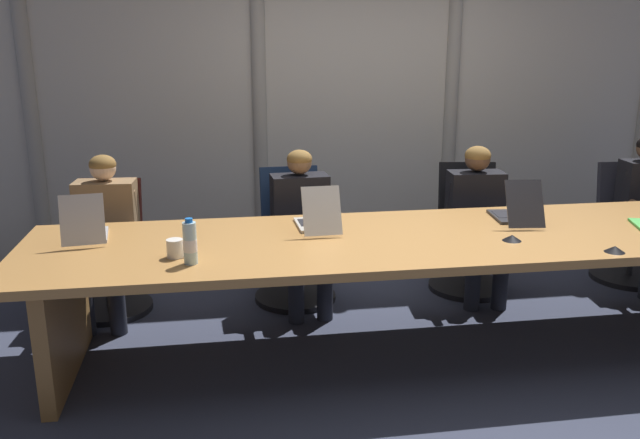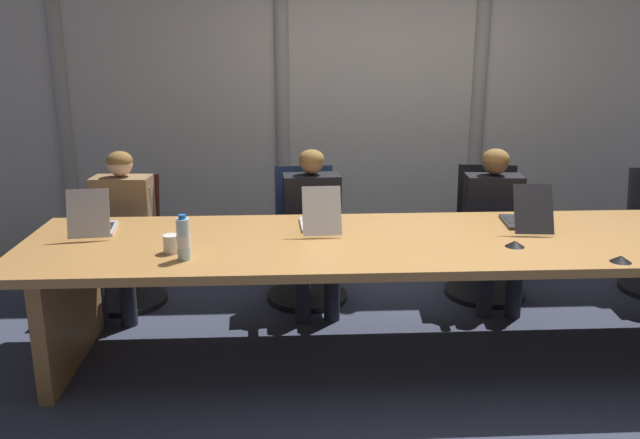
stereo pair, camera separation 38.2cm
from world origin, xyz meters
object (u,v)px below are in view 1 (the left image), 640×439
at_px(office_chair_left_mid, 294,251).
at_px(conference_mic_middle, 512,238).
at_px(laptop_left_end, 85,231).
at_px(laptop_left_mid, 317,220).
at_px(water_bottle_primary, 190,243).
at_px(office_chair_center, 468,243).
at_px(laptop_center, 515,212).
at_px(office_chair_right_mid, 630,236).
at_px(office_chair_left_end, 108,263).
at_px(person_left_end, 105,229).
at_px(coffee_mug_near, 176,248).
at_px(person_left_mid, 302,221).
at_px(conference_mic_left_side, 615,249).
at_px(person_center, 478,213).

bearing_deg(office_chair_left_mid, conference_mic_middle, 41.10).
distance_m(laptop_left_end, laptop_left_mid, 1.36).
xyz_separation_m(laptop_left_end, water_bottle_primary, (0.62, -0.52, 0.05)).
height_order(office_chair_center, water_bottle_primary, water_bottle_primary).
xyz_separation_m(laptop_center, office_chair_left_mid, (-1.34, 0.77, -0.44)).
bearing_deg(water_bottle_primary, office_chair_right_mid, 20.73).
distance_m(office_chair_left_end, office_chair_right_mid, 4.05).
xyz_separation_m(person_left_end, coffee_mug_near, (0.53, -1.01, 0.16)).
height_order(office_chair_right_mid, person_left_mid, person_left_mid).
bearing_deg(laptop_center, laptop_left_mid, 95.50).
bearing_deg(office_chair_right_mid, conference_mic_middle, -51.38).
bearing_deg(water_bottle_primary, coffee_mug_near, 124.64).
height_order(office_chair_center, person_left_mid, person_left_mid).
bearing_deg(laptop_left_end, laptop_left_mid, -96.06).
height_order(laptop_left_end, office_chair_left_end, laptop_left_end).
distance_m(person_left_end, water_bottle_primary, 1.31).
xyz_separation_m(laptop_center, conference_mic_middle, (-0.21, -0.40, -0.04)).
xyz_separation_m(office_chair_left_mid, person_left_end, (-1.30, -0.16, 0.28)).
bearing_deg(conference_mic_middle, office_chair_left_mid, 134.04).
relative_size(person_left_mid, water_bottle_primary, 4.63).
bearing_deg(conference_mic_left_side, office_chair_left_mid, 137.54).
distance_m(person_left_end, conference_mic_left_side, 3.18).
bearing_deg(office_chair_right_mid, laptop_left_mid, -72.07).
xyz_separation_m(laptop_left_mid, conference_mic_middle, (1.08, -0.42, -0.04)).
bearing_deg(coffee_mug_near, laptop_left_end, 143.22).
height_order(person_center, conference_mic_middle, person_center).
distance_m(laptop_left_mid, water_bottle_primary, 0.92).
height_order(laptop_left_end, conference_mic_left_side, laptop_left_end).
bearing_deg(water_bottle_primary, person_left_end, 118.47).
bearing_deg(coffee_mug_near, conference_mic_left_side, -6.95).
xyz_separation_m(office_chair_center, coffee_mug_near, (-2.13, -1.17, 0.44)).
relative_size(office_chair_left_end, office_chair_right_mid, 0.99).
distance_m(laptop_left_end, person_center, 2.73).
height_order(laptop_left_mid, office_chair_right_mid, laptop_left_mid).
relative_size(laptop_left_mid, water_bottle_primary, 1.83).
bearing_deg(person_center, conference_mic_left_side, 15.59).
distance_m(person_center, water_bottle_primary, 2.34).
relative_size(office_chair_left_mid, coffee_mug_near, 7.12).
xyz_separation_m(laptop_left_end, conference_mic_left_side, (2.90, -0.69, -0.04)).
height_order(laptop_center, coffee_mug_near, laptop_center).
height_order(laptop_left_mid, coffee_mug_near, laptop_left_mid).
relative_size(laptop_left_mid, coffee_mug_near, 3.29).
xyz_separation_m(person_center, conference_mic_left_side, (0.25, -1.30, 0.12)).
height_order(water_bottle_primary, conference_mic_left_side, water_bottle_primary).
relative_size(office_chair_right_mid, person_left_mid, 0.82).
distance_m(laptop_left_mid, laptop_center, 1.28).
bearing_deg(office_chair_center, office_chair_left_mid, -81.11).
relative_size(office_chair_center, person_left_mid, 0.85).
bearing_deg(office_chair_left_mid, office_chair_center, 87.02).
bearing_deg(laptop_center, person_center, 5.34).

